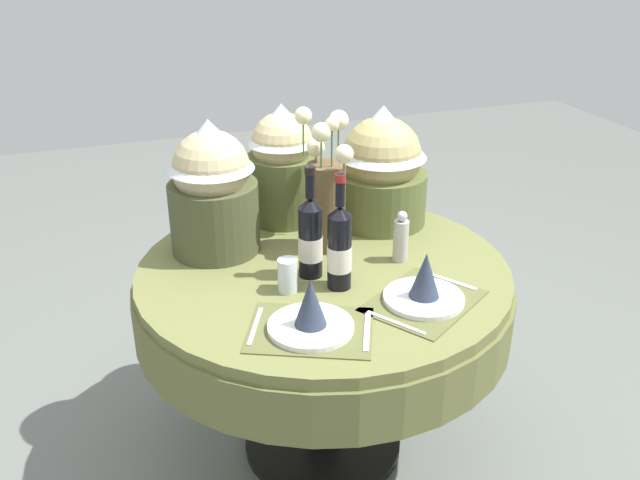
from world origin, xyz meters
TOP-DOWN VIEW (x-y plane):
  - ground at (0.00, 0.00)m, footprint 8.00×8.00m
  - dining_table at (0.00, 0.00)m, footprint 1.24×1.24m
  - place_setting_left at (-0.16, -0.35)m, footprint 0.42×0.38m
  - place_setting_right at (0.20, -0.31)m, footprint 0.43×0.40m
  - flower_vase at (0.06, 0.13)m, footprint 0.18×0.25m
  - wine_bottle_left at (-0.06, -0.04)m, footprint 0.08×0.08m
  - wine_bottle_centre at (-0.00, -0.14)m, footprint 0.08×0.08m
  - tumbler_near_right at (-0.16, -0.12)m, footprint 0.06×0.06m
  - pepper_mill at (0.25, -0.05)m, footprint 0.05×0.05m
  - gift_tub_back_left at (-0.30, 0.24)m, footprint 0.30×0.30m
  - gift_tub_back_centre at (-0.01, 0.41)m, footprint 0.26×0.26m
  - gift_tub_back_right at (0.32, 0.27)m, footprint 0.34×0.34m

SIDE VIEW (x-z plane):
  - ground at x=0.00m, z-range 0.00..0.00m
  - dining_table at x=0.00m, z-range 0.24..0.99m
  - place_setting_left at x=-0.16m, z-range 0.71..0.87m
  - place_setting_right at x=0.20m, z-range 0.71..0.87m
  - tumbler_near_right at x=-0.16m, z-range 0.75..0.85m
  - pepper_mill at x=0.25m, z-range 0.74..0.91m
  - wine_bottle_left at x=-0.06m, z-range 0.70..1.06m
  - wine_bottle_centre at x=0.00m, z-range 0.70..1.07m
  - flower_vase at x=0.06m, z-range 0.72..1.18m
  - gift_tub_back_right at x=0.32m, z-range 0.75..1.19m
  - gift_tub_back_centre at x=-0.01m, z-range 0.76..1.20m
  - gift_tub_back_left at x=-0.30m, z-range 0.76..1.21m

